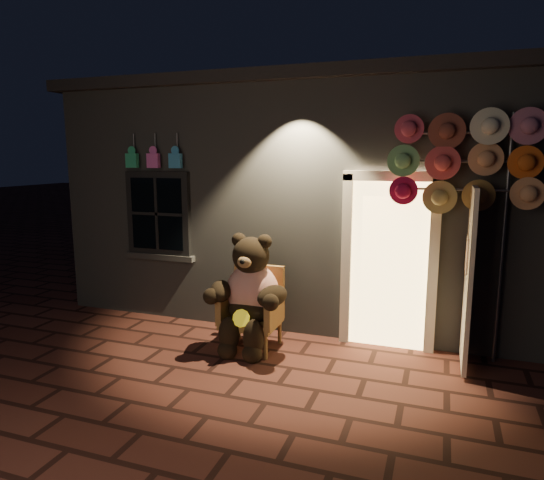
% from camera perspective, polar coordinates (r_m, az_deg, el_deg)
% --- Properties ---
extents(ground, '(60.00, 60.00, 0.00)m').
position_cam_1_polar(ground, '(5.44, -3.53, -15.91)').
color(ground, '#53281F').
rests_on(ground, ground).
extents(shop_building, '(7.30, 5.95, 3.51)m').
position_cam_1_polar(shop_building, '(8.73, 6.68, 5.67)').
color(shop_building, slate).
rests_on(shop_building, ground).
extents(wicker_armchair, '(0.70, 0.63, 1.01)m').
position_cam_1_polar(wicker_armchair, '(6.10, -2.17, -7.93)').
color(wicker_armchair, olive).
rests_on(wicker_armchair, ground).
extents(teddy_bear, '(1.06, 0.82, 1.46)m').
position_cam_1_polar(teddy_bear, '(5.92, -2.65, -6.40)').
color(teddy_bear, red).
rests_on(teddy_bear, ground).
extents(hat_rack, '(1.61, 0.22, 2.85)m').
position_cam_1_polar(hat_rack, '(5.78, 21.80, 8.32)').
color(hat_rack, '#59595E').
rests_on(hat_rack, ground).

